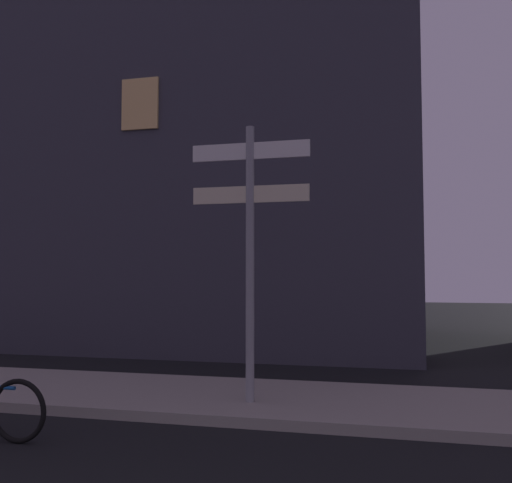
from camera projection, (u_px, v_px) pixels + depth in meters
The scene contains 3 objects.
sidewalk_kerb at pixel (278, 401), 8.13m from camera, with size 40.00×2.59×0.14m, color gray.
signpost at pixel (250, 235), 7.94m from camera, with size 1.72×0.12×3.86m.
building_left_block at pixel (207, 45), 17.85m from camera, with size 12.51×9.57×18.40m.
Camera 1 is at (1.66, -1.61, 1.88)m, focal length 39.54 mm.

